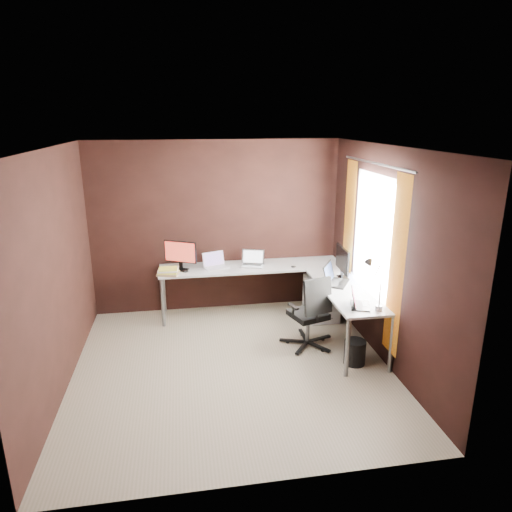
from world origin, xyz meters
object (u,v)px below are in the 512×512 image
at_px(office_chair, 309,326).
at_px(book_stack, 168,271).
at_px(laptop_silver, 252,262).
at_px(laptop_black_small, 358,303).
at_px(drawer_pedestal, 321,298).
at_px(laptop_black_big, 333,279).
at_px(desk_lamp, 373,278).
at_px(laptop_white, 215,264).
at_px(wastebasket, 355,352).
at_px(monitor_left, 180,254).
at_px(monitor_right, 343,261).

bearing_deg(office_chair, book_stack, 133.46).
relative_size(laptop_silver, laptop_black_small, 1.10).
distance_m(laptop_black_small, book_stack, 2.60).
xyz_separation_m(drawer_pedestal, laptop_black_small, (0.00, -1.31, 0.47)).
xyz_separation_m(drawer_pedestal, book_stack, (-2.14, 0.16, 0.47)).
distance_m(laptop_black_big, desk_lamp, 0.92).
bearing_deg(laptop_white, wastebasket, -67.64).
xyz_separation_m(laptop_silver, office_chair, (0.54, -1.16, -0.50)).
xyz_separation_m(book_stack, wastebasket, (2.15, -1.47, -0.63)).
distance_m(drawer_pedestal, laptop_white, 1.60).
bearing_deg(drawer_pedestal, laptop_black_small, -89.93).
relative_size(laptop_black_big, office_chair, 0.50).
xyz_separation_m(drawer_pedestal, laptop_silver, (-0.95, 0.37, 0.48)).
distance_m(monitor_left, laptop_silver, 1.04).
distance_m(drawer_pedestal, monitor_left, 2.11).
xyz_separation_m(monitor_left, laptop_white, (0.48, 0.03, -0.19)).
bearing_deg(laptop_white, monitor_right, -43.60).
bearing_deg(desk_lamp, monitor_left, 162.20).
xyz_separation_m(laptop_white, desk_lamp, (1.61, -1.76, 0.32)).
height_order(monitor_right, laptop_white, monitor_right).
xyz_separation_m(laptop_silver, book_stack, (-1.20, -0.20, -0.01)).
xyz_separation_m(laptop_black_big, wastebasket, (0.03, -0.77, -0.64)).
distance_m(drawer_pedestal, desk_lamp, 1.61).
relative_size(book_stack, desk_lamp, 0.55).
distance_m(drawer_pedestal, monitor_right, 0.78).
bearing_deg(wastebasket, laptop_silver, 119.56).
distance_m(laptop_black_small, desk_lamp, 0.35).
xyz_separation_m(monitor_left, office_chair, (1.56, -1.13, -0.69)).
xyz_separation_m(monitor_right, laptop_black_big, (-0.17, -0.17, -0.19)).
relative_size(laptop_black_small, desk_lamp, 0.60).
distance_m(drawer_pedestal, office_chair, 0.89).
height_order(laptop_white, desk_lamp, desk_lamp).
relative_size(laptop_black_big, book_stack, 1.48).
bearing_deg(monitor_right, monitor_left, 74.53).
xyz_separation_m(laptop_white, laptop_black_small, (1.49, -1.67, -0.00)).
bearing_deg(monitor_right, office_chair, 130.61).
bearing_deg(book_stack, laptop_black_small, -34.46).
bearing_deg(laptop_silver, book_stack, -151.44).
xyz_separation_m(laptop_black_big, office_chair, (-0.38, -0.26, -0.51)).
bearing_deg(laptop_white, laptop_black_big, -51.16).
distance_m(laptop_white, office_chair, 1.66).
bearing_deg(office_chair, laptop_white, 115.38).
bearing_deg(monitor_left, laptop_silver, 28.53).
distance_m(monitor_right, laptop_silver, 1.33).
height_order(monitor_right, wastebasket, monitor_right).
relative_size(drawer_pedestal, laptop_white, 1.58).
height_order(drawer_pedestal, book_stack, book_stack).
height_order(monitor_right, office_chair, monitor_right).
height_order(drawer_pedestal, laptop_black_small, laptop_black_small).
height_order(monitor_right, book_stack, monitor_right).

